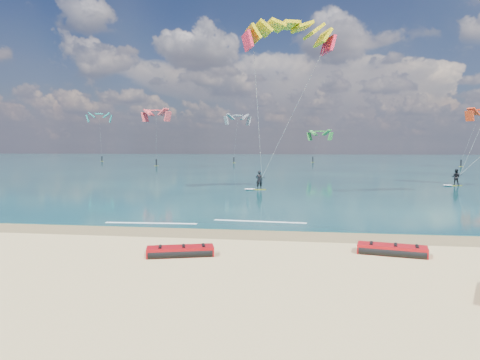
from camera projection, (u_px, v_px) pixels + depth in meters
name	position (u px, v px, depth m)	size (l,w,h in m)	color
ground	(260.00, 177.00, 56.85)	(320.00, 320.00, 0.00)	tan
wet_sand_strip	(188.00, 233.00, 20.32)	(320.00, 2.40, 0.01)	brown
sea	(281.00, 161.00, 120.02)	(320.00, 200.00, 0.04)	#092933
packed_kite_left	(180.00, 256.00, 16.06)	(2.69, 1.12, 0.41)	#A5080E
packed_kite_mid	(392.00, 254.00, 16.24)	(2.74, 1.17, 0.42)	#AF0C11
kitesurfer_main	(274.00, 101.00, 36.87)	(9.25, 7.14, 15.28)	#B8C216
shoreline_foam	(207.00, 222.00, 22.90)	(10.67, 1.86, 0.01)	white
distant_kites	(240.00, 140.00, 96.60)	(91.88, 28.63, 12.56)	gray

